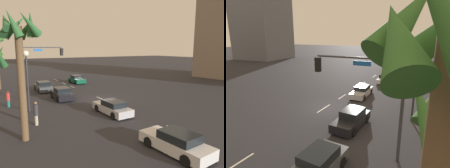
% 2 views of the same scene
% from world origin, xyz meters
% --- Properties ---
extents(ground_plane, '(220.00, 220.00, 0.00)m').
position_xyz_m(ground_plane, '(0.00, 0.00, 0.00)').
color(ground_plane, '#28282D').
extents(lane_stripe_1, '(2.32, 0.14, 0.01)m').
position_xyz_m(lane_stripe_1, '(-11.76, 0.00, 0.01)').
color(lane_stripe_1, silver).
rests_on(lane_stripe_1, ground_plane).
extents(lane_stripe_2, '(2.04, 0.14, 0.01)m').
position_xyz_m(lane_stripe_2, '(-4.31, 0.00, 0.01)').
color(lane_stripe_2, silver).
rests_on(lane_stripe_2, ground_plane).
extents(lane_stripe_3, '(2.52, 0.14, 0.01)m').
position_xyz_m(lane_stripe_3, '(0.13, 0.00, 0.01)').
color(lane_stripe_3, silver).
rests_on(lane_stripe_3, ground_plane).
extents(lane_stripe_4, '(1.88, 0.14, 0.01)m').
position_xyz_m(lane_stripe_4, '(9.82, 0.00, 0.01)').
color(lane_stripe_4, silver).
rests_on(lane_stripe_4, ground_plane).
extents(lane_stripe_5, '(2.00, 0.14, 0.01)m').
position_xyz_m(lane_stripe_5, '(13.85, 0.00, 0.01)').
color(lane_stripe_5, silver).
rests_on(lane_stripe_5, ground_plane).
extents(lane_stripe_6, '(2.42, 0.14, 0.01)m').
position_xyz_m(lane_stripe_6, '(18.24, 0.00, 0.01)').
color(lane_stripe_6, silver).
rests_on(lane_stripe_6, ground_plane).
extents(car_0, '(3.96, 1.91, 1.36)m').
position_xyz_m(car_0, '(12.87, -2.04, 0.63)').
color(car_0, '#0F5138').
rests_on(car_0, ground_plane).
extents(car_1, '(4.69, 1.86, 1.29)m').
position_xyz_m(car_1, '(-5.69, 2.05, 0.60)').
color(car_1, '#B7B7BC').
rests_on(car_1, ground_plane).
extents(car_2, '(4.53, 2.01, 1.31)m').
position_xyz_m(car_2, '(-14.08, 2.82, 0.61)').
color(car_2, silver).
rests_on(car_2, ground_plane).
extents(car_3, '(4.34, 2.05, 1.45)m').
position_xyz_m(car_3, '(2.47, 4.15, 0.66)').
color(car_3, black).
rests_on(car_3, ground_plane).
extents(car_4, '(4.37, 2.03, 1.41)m').
position_xyz_m(car_4, '(8.66, 4.79, 0.65)').
color(car_4, '#474C51').
rests_on(car_4, ground_plane).
extents(traffic_signal, '(0.46, 5.85, 6.40)m').
position_xyz_m(traffic_signal, '(5.41, 6.49, 4.38)').
color(traffic_signal, '#38383D').
rests_on(traffic_signal, ground_plane).
extents(streetlamp, '(0.56, 0.56, 5.84)m').
position_xyz_m(streetlamp, '(-0.89, 8.52, 4.12)').
color(streetlamp, '#2D2D33').
rests_on(streetlamp, ground_plane).
extents(pedestrian_0, '(0.48, 0.48, 1.71)m').
position_xyz_m(pedestrian_0, '(1.95, 10.03, 0.89)').
color(pedestrian_0, '#1E7266').
rests_on(pedestrian_0, ground_plane).
extents(pedestrian_1, '(0.43, 0.43, 1.93)m').
position_xyz_m(pedestrian_1, '(-5.11, 8.78, 1.03)').
color(pedestrian_1, '#B2A58C').
rests_on(pedestrian_1, ground_plane).
extents(palm_tree_3, '(2.73, 2.62, 8.36)m').
position_xyz_m(palm_tree_3, '(-7.66, 10.03, 6.27)').
color(palm_tree_3, brown).
rests_on(palm_tree_3, ground_plane).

